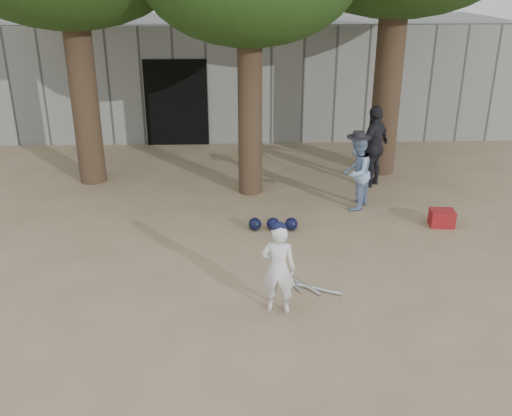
{
  "coord_description": "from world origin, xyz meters",
  "views": [
    {
      "loc": [
        0.31,
        -6.85,
        4.19
      ],
      "look_at": [
        0.6,
        1.0,
        0.95
      ],
      "focal_mm": 40.0,
      "sensor_mm": 36.0,
      "label": 1
    }
  ],
  "objects_px": {
    "spectator_dark": "(374,146)",
    "red_bag": "(442,218)",
    "spectator_blue": "(356,173)",
    "boy_player": "(278,269)"
  },
  "relations": [
    {
      "from": "red_bag",
      "to": "boy_player",
      "type": "bearing_deg",
      "value": -139.71
    },
    {
      "from": "boy_player",
      "to": "spectator_blue",
      "type": "xyz_separation_m",
      "value": [
        1.73,
        3.54,
        0.09
      ]
    },
    {
      "from": "spectator_dark",
      "to": "red_bag",
      "type": "xyz_separation_m",
      "value": [
        0.77,
        -2.17,
        -0.7
      ]
    },
    {
      "from": "spectator_dark",
      "to": "red_bag",
      "type": "distance_m",
      "value": 2.41
    },
    {
      "from": "spectator_blue",
      "to": "spectator_dark",
      "type": "relative_size",
      "value": 0.84
    },
    {
      "from": "spectator_blue",
      "to": "red_bag",
      "type": "distance_m",
      "value": 1.75
    },
    {
      "from": "spectator_blue",
      "to": "boy_player",
      "type": "bearing_deg",
      "value": 2.84
    },
    {
      "from": "boy_player",
      "to": "red_bag",
      "type": "relative_size",
      "value": 2.98
    },
    {
      "from": "spectator_blue",
      "to": "spectator_dark",
      "type": "distance_m",
      "value": 1.44
    },
    {
      "from": "boy_player",
      "to": "spectator_dark",
      "type": "xyz_separation_m",
      "value": [
        2.35,
        4.82,
        0.23
      ]
    }
  ]
}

